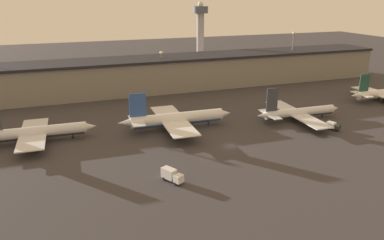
{
  "coord_description": "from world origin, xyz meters",
  "views": [
    {
      "loc": [
        -50.1,
        -101.62,
        47.31
      ],
      "look_at": [
        -8.95,
        12.49,
        6.0
      ],
      "focal_mm": 35.0,
      "sensor_mm": 36.0,
      "label": 1
    }
  ],
  "objects_px": {
    "airplane_1": "(36,133)",
    "service_vehicle_0": "(333,126)",
    "airplane_3": "(298,113)",
    "airplane_4": "(384,94)",
    "airplane_2": "(176,119)",
    "control_tower": "(200,32)",
    "service_vehicle_2": "(172,175)"
  },
  "relations": [
    {
      "from": "airplane_1",
      "to": "airplane_2",
      "type": "distance_m",
      "value": 47.74
    },
    {
      "from": "airplane_2",
      "to": "control_tower",
      "type": "relative_size",
      "value": 1.01
    },
    {
      "from": "airplane_2",
      "to": "airplane_4",
      "type": "relative_size",
      "value": 1.15
    },
    {
      "from": "airplane_2",
      "to": "service_vehicle_0",
      "type": "bearing_deg",
      "value": -19.18
    },
    {
      "from": "airplane_1",
      "to": "service_vehicle_2",
      "type": "distance_m",
      "value": 53.84
    },
    {
      "from": "airplane_1",
      "to": "airplane_3",
      "type": "bearing_deg",
      "value": -4.04
    },
    {
      "from": "airplane_1",
      "to": "airplane_4",
      "type": "bearing_deg",
      "value": 2.04
    },
    {
      "from": "airplane_4",
      "to": "service_vehicle_2",
      "type": "height_order",
      "value": "airplane_4"
    },
    {
      "from": "airplane_2",
      "to": "control_tower",
      "type": "bearing_deg",
      "value": 66.0
    },
    {
      "from": "airplane_3",
      "to": "service_vehicle_0",
      "type": "xyz_separation_m",
      "value": [
        5.3,
        -13.88,
        -1.42
      ]
    },
    {
      "from": "airplane_2",
      "to": "service_vehicle_0",
      "type": "height_order",
      "value": "airplane_2"
    },
    {
      "from": "airplane_2",
      "to": "airplane_1",
      "type": "bearing_deg",
      "value": 177.91
    },
    {
      "from": "airplane_1",
      "to": "airplane_2",
      "type": "xyz_separation_m",
      "value": [
        47.62,
        -3.28,
        0.35
      ]
    },
    {
      "from": "airplane_1",
      "to": "airplane_4",
      "type": "relative_size",
      "value": 1.04
    },
    {
      "from": "airplane_2",
      "to": "service_vehicle_2",
      "type": "relative_size",
      "value": 6.26
    },
    {
      "from": "airplane_2",
      "to": "service_vehicle_2",
      "type": "xyz_separation_m",
      "value": [
        -13.42,
        -38.28,
        -1.88
      ]
    },
    {
      "from": "airplane_4",
      "to": "airplane_2",
      "type": "bearing_deg",
      "value": -176.03
    },
    {
      "from": "service_vehicle_2",
      "to": "control_tower",
      "type": "distance_m",
      "value": 145.12
    },
    {
      "from": "airplane_4",
      "to": "service_vehicle_2",
      "type": "distance_m",
      "value": 122.35
    },
    {
      "from": "control_tower",
      "to": "airplane_1",
      "type": "bearing_deg",
      "value": -135.99
    },
    {
      "from": "service_vehicle_0",
      "to": "airplane_4",
      "type": "bearing_deg",
      "value": 94.1
    },
    {
      "from": "airplane_4",
      "to": "airplane_3",
      "type": "bearing_deg",
      "value": -167.21
    },
    {
      "from": "airplane_2",
      "to": "service_vehicle_2",
      "type": "distance_m",
      "value": 40.61
    },
    {
      "from": "service_vehicle_2",
      "to": "airplane_4",
      "type": "bearing_deg",
      "value": 81.94
    },
    {
      "from": "airplane_1",
      "to": "service_vehicle_0",
      "type": "height_order",
      "value": "airplane_1"
    },
    {
      "from": "service_vehicle_0",
      "to": "service_vehicle_2",
      "type": "relative_size",
      "value": 0.75
    },
    {
      "from": "airplane_4",
      "to": "service_vehicle_2",
      "type": "xyz_separation_m",
      "value": [
        -114.89,
        -42.05,
        -1.42
      ]
    },
    {
      "from": "airplane_2",
      "to": "airplane_3",
      "type": "bearing_deg",
      "value": -5.96
    },
    {
      "from": "airplane_1",
      "to": "service_vehicle_0",
      "type": "xyz_separation_m",
      "value": [
        100.85,
        -23.74,
        -1.85
      ]
    },
    {
      "from": "airplane_1",
      "to": "airplane_3",
      "type": "xyz_separation_m",
      "value": [
        95.56,
        -9.86,
        -0.43
      ]
    },
    {
      "from": "airplane_1",
      "to": "service_vehicle_0",
      "type": "relative_size",
      "value": 7.52
    },
    {
      "from": "airplane_2",
      "to": "service_vehicle_2",
      "type": "height_order",
      "value": "airplane_2"
    }
  ]
}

